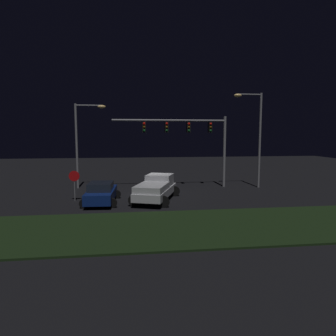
% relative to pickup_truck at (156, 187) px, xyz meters
% --- Properties ---
extents(ground_plane, '(80.00, 80.00, 0.00)m').
position_rel_pickup_truck_xyz_m(ground_plane, '(0.14, 2.12, -1.00)').
color(ground_plane, black).
extents(grass_median, '(23.35, 6.45, 0.10)m').
position_rel_pickup_truck_xyz_m(grass_median, '(0.14, -6.85, -0.95)').
color(grass_median, black).
rests_on(grass_median, ground_plane).
extents(pickup_truck, '(4.05, 5.76, 1.80)m').
position_rel_pickup_truck_xyz_m(pickup_truck, '(0.00, 0.00, 0.00)').
color(pickup_truck, '#B7B7BC').
rests_on(pickup_truck, ground_plane).
extents(car_sedan, '(2.65, 4.49, 1.51)m').
position_rel_pickup_truck_xyz_m(car_sedan, '(-3.96, -0.45, -0.26)').
color(car_sedan, navy).
rests_on(car_sedan, ground_plane).
extents(traffic_signal_gantry, '(10.32, 0.56, 6.50)m').
position_rel_pickup_truck_xyz_m(traffic_signal_gantry, '(3.41, 5.05, 4.03)').
color(traffic_signal_gantry, slate).
rests_on(traffic_signal_gantry, ground_plane).
extents(street_lamp_left, '(2.73, 0.44, 7.57)m').
position_rel_pickup_truck_xyz_m(street_lamp_left, '(-6.04, 6.01, 3.83)').
color(street_lamp_left, slate).
rests_on(street_lamp_left, ground_plane).
extents(street_lamp_right, '(2.63, 0.44, 8.53)m').
position_rel_pickup_truck_xyz_m(street_lamp_right, '(9.32, 4.28, 4.34)').
color(street_lamp_right, slate).
rests_on(street_lamp_right, ground_plane).
extents(stop_sign, '(0.76, 0.08, 2.23)m').
position_rel_pickup_truck_xyz_m(stop_sign, '(-5.95, 0.50, 0.56)').
color(stop_sign, slate).
rests_on(stop_sign, ground_plane).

